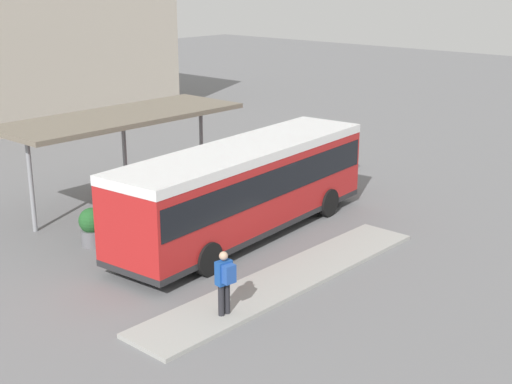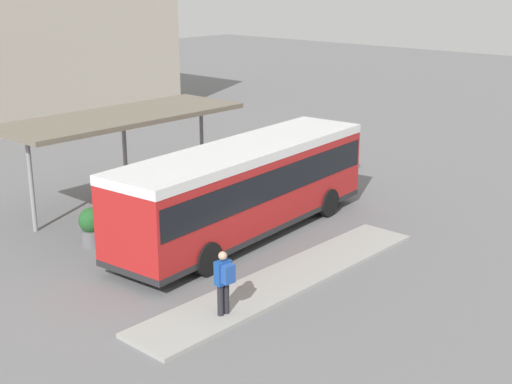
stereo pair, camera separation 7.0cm
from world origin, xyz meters
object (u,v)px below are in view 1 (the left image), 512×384
Objects in this scene: bicycle_black at (344,158)px; potted_planter_near_shelter at (92,226)px; bicycle_white at (329,155)px; pedestrian_waiting at (225,279)px; bicycle_red at (312,153)px; city_bus at (245,183)px.

potted_planter_near_shelter reaches higher than bicycle_black.
pedestrian_waiting is at bearing -69.36° from bicycle_white.
bicycle_red is 13.78m from potted_planter_near_shelter.
pedestrian_waiting reaches higher than bicycle_red.
pedestrian_waiting is 16.11m from bicycle_black.
city_bus is 8.69× the size of potted_planter_near_shelter.
bicycle_red is at bearing -173.22° from bicycle_black.
bicycle_black is (9.72, 2.84, -1.45)m from city_bus.
pedestrian_waiting is (-4.90, -3.86, -0.70)m from city_bus.
bicycle_white is at bearing 15.69° from city_bus.
bicycle_red is at bearing -52.52° from pedestrian_waiting.
bicycle_white is 13.89m from potted_planter_near_shelter.
potted_planter_near_shelter is (-13.87, -0.70, 0.30)m from bicycle_white.
bicycle_black is 1.30× the size of potted_planter_near_shelter.
potted_planter_near_shelter is at bearing 138.21° from city_bus.
city_bus is 10.76m from bicycle_red.
potted_planter_near_shelter is at bearing -84.78° from bicycle_red.
potted_planter_near_shelter is (-4.08, 3.03, -1.15)m from city_bus.
bicycle_red is (-0.11, 1.79, -0.01)m from bicycle_black.
pedestrian_waiting reaches higher than potted_planter_near_shelter.
bicycle_black is 1.79m from bicycle_red.
city_bus is at bearing -44.62° from pedestrian_waiting.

